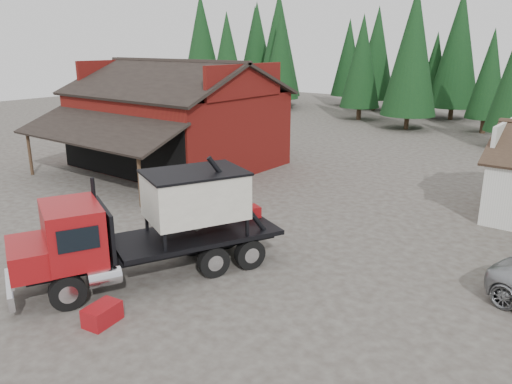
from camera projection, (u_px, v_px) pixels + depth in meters
The scene contains 7 objects.
ground at pixel (189, 245), 21.12m from camera, with size 120.00×120.00×0.00m, color #413933.
red_barn at pixel (177, 126), 34.30m from camera, with size 12.80×13.63×7.18m.
conifer_backdrop at pixel (471, 123), 52.93m from camera, with size 76.00×16.00×16.00m, color black, non-canonical shape.
near_pine_a at pixel (227, 60), 53.38m from camera, with size 4.40×4.40×11.40m.
near_pine_d at pixel (413, 51), 47.09m from camera, with size 5.28×5.28×13.40m.
feed_truck at pixel (153, 223), 17.81m from camera, with size 6.33×9.79×4.34m.
equip_box at pixel (102, 314), 15.14m from camera, with size 0.70×1.10×0.60m, color maroon.
Camera 1 is at (14.22, -13.76, 8.22)m, focal length 35.00 mm.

